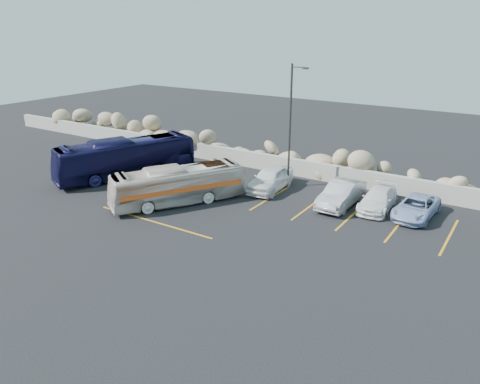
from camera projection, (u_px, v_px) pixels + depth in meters
The scene contains 11 objects.
ground at pixel (165, 227), 25.14m from camera, with size 90.00×90.00×0.00m, color black.
seawall at pixel (273, 163), 34.41m from camera, with size 60.00×0.40×1.20m, color gray.
riprap_pile at pixel (281, 151), 35.12m from camera, with size 54.00×2.80×2.60m, color #9D8467, non-canonical shape.
parking_lines at pixel (289, 212), 27.17m from camera, with size 18.16×9.36×0.01m.
lamppost at pixel (291, 123), 29.88m from camera, with size 1.14×0.18×8.00m.
vintage_bus at pixel (178, 185), 28.11m from camera, with size 1.92×8.21×2.29m, color beige.
tour_coach at pixel (126, 158), 32.94m from camera, with size 2.30×9.85×2.74m, color #111036.
car_a at pixel (270, 179), 30.51m from camera, with size 1.79×4.45×1.52m, color white.
car_b at pixel (341, 194), 27.84m from camera, with size 1.55×4.44×1.46m, color #AAAAAE.
car_c at pixel (378, 199), 27.39m from camera, with size 1.67×4.11×1.19m, color white.
car_d at pixel (416, 207), 26.26m from camera, with size 1.90×4.12×1.14m, color #8FA3CC.
Camera 1 is at (15.86, -17.13, 10.35)m, focal length 35.00 mm.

